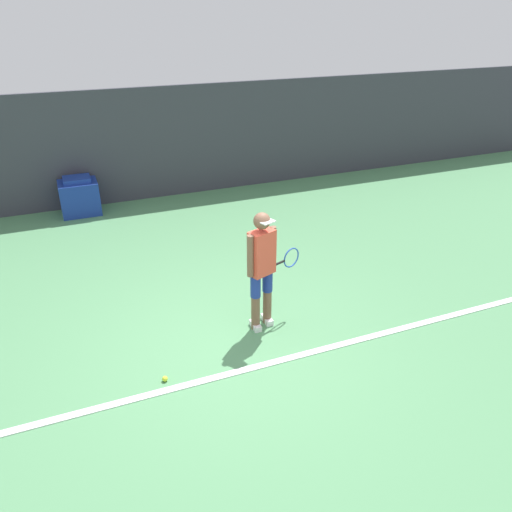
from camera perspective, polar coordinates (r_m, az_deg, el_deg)
ground_plane at (r=6.69m, az=-2.27°, el=-10.03°), size 24.00×24.00×0.00m
back_wall at (r=11.50m, az=-12.79°, el=12.26°), size 24.00×0.10×2.45m
court_baseline at (r=6.30m, az=-0.58°, el=-12.71°), size 21.60×0.10×0.01m
tennis_player at (r=6.56m, az=0.73°, el=-1.08°), size 0.90×0.44×1.69m
tennis_ball at (r=6.21m, az=-10.37°, el=-13.63°), size 0.07×0.07×0.07m
covered_chair at (r=11.21m, az=-19.52°, el=6.43°), size 0.78×0.64×0.80m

